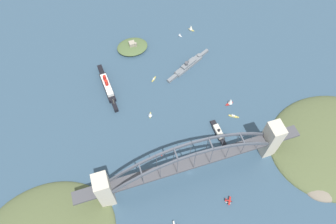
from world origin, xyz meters
The scene contains 15 objects.
ground_plane centered at (0.00, 0.00, 0.00)m, with size 1400.00×1400.00×0.00m, color #334C60.
harbor_arch_bridge centered at (0.00, 0.00, 29.06)m, with size 248.75×18.04×65.71m.
headland_east_shore centered at (173.52, -21.75, 0.00)m, with size 158.94×138.35×24.03m.
ocean_liner centered at (-62.91, 143.58, 5.27)m, with size 12.97×78.85×19.68m.
naval_cruiser centered at (50.79, 146.44, 3.26)m, with size 72.71×40.14×17.77m.
harbor_ferry_steamer centered at (49.90, 37.17, 2.76)m, with size 8.47×35.01×8.76m.
fort_island_mid_harbor centered at (-13.89, 203.08, 3.74)m, with size 44.00×35.48×13.11m.
seaplane_taxiing_near_bridge centered at (28.33, -43.03, 2.30)m, with size 8.09×8.71×5.23m.
small_boat_0 centered at (-0.91, 139.36, 0.88)m, with size 7.90×7.77×2.44m.
small_boat_1 centered at (59.18, 205.96, 2.76)m, with size 4.74×5.71×5.87m.
small_boat_2 centered at (77.29, 53.00, 0.82)m, with size 11.72×8.40×2.33m.
small_boat_3 centered at (-21.37, 85.76, 3.54)m, with size 6.03×8.49×7.61m.
small_boat_4 centered at (81.01, 72.12, 5.08)m, with size 10.68×6.89×11.00m.
small_boat_5 centered at (79.05, 212.76, 4.66)m, with size 7.85×8.57×10.01m.
channel_marker_buoy centered at (-23.96, 30.56, 1.12)m, with size 2.20×2.20×2.75m.
Camera 1 is at (-62.82, -114.87, 335.21)m, focal length 33.56 mm.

